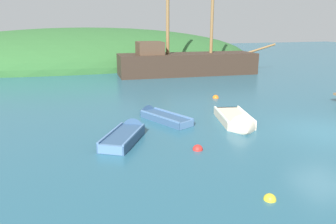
% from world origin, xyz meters
% --- Properties ---
extents(ground_plane, '(120.00, 120.00, 0.00)m').
position_xyz_m(ground_plane, '(0.00, 0.00, 0.00)').
color(ground_plane, '#285B70').
extents(shore_hill, '(43.75, 21.33, 8.25)m').
position_xyz_m(shore_hill, '(-6.90, 30.72, 0.00)').
color(shore_hill, '#2D602D').
rests_on(shore_hill, ground).
extents(sailing_ship, '(15.36, 4.51, 11.32)m').
position_xyz_m(sailing_ship, '(0.68, 17.29, 0.74)').
color(sailing_ship, '#38281E').
rests_on(sailing_ship, ground).
extents(rowboat_portside, '(2.57, 3.26, 0.99)m').
position_xyz_m(rowboat_portside, '(-8.21, 2.19, 0.12)').
color(rowboat_portside, '#335175').
rests_on(rowboat_portside, ground).
extents(rowboat_center, '(2.12, 3.67, 1.22)m').
position_xyz_m(rowboat_center, '(-3.10, 2.17, 0.12)').
color(rowboat_center, beige).
rests_on(rowboat_center, ground).
extents(rowboat_outer_right, '(2.16, 3.58, 0.89)m').
position_xyz_m(rowboat_outer_right, '(-6.15, 4.36, 0.09)').
color(rowboat_outer_right, '#335175').
rests_on(rowboat_outer_right, ground).
extents(buoy_orange, '(0.39, 0.39, 0.39)m').
position_xyz_m(buoy_orange, '(-1.35, 7.55, 0.00)').
color(buoy_orange, orange).
rests_on(buoy_orange, ground).
extents(buoy_yellow, '(0.34, 0.34, 0.34)m').
position_xyz_m(buoy_yellow, '(-5.70, -3.72, 0.00)').
color(buoy_yellow, yellow).
rests_on(buoy_yellow, ground).
extents(buoy_red, '(0.39, 0.39, 0.39)m').
position_xyz_m(buoy_red, '(-6.03, 0.09, 0.00)').
color(buoy_red, red).
rests_on(buoy_red, ground).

